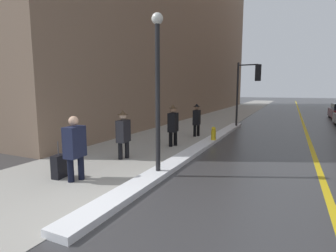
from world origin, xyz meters
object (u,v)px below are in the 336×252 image
Objects in this scene: pedestrian_trailing at (197,119)px; pedestrian_nearside at (75,145)px; lamp_post at (158,79)px; fire_hydrant at (213,135)px; pedestrian_in_fedora at (173,124)px; pedestrian_in_glasses at (123,133)px; rolling_suitcase at (59,167)px; traffic_light_near at (250,81)px.

pedestrian_nearside is at bearing -10.93° from pedestrian_trailing.
fire_hydrant is at bearing 88.03° from lamp_post.
lamp_post is at bearing 12.01° from pedestrian_in_fedora.
rolling_suitcase is (-0.39, -2.25, -0.56)m from pedestrian_in_glasses.
pedestrian_in_glasses is (-2.63, -8.63, -1.85)m from traffic_light_near.
pedestrian_trailing is at bearing 169.07° from pedestrian_nearside.
lamp_post is 2.57× the size of pedestrian_trailing.
pedestrian_in_glasses is 2.53m from pedestrian_in_fedora.
traffic_light_near is at bearing 156.34° from pedestrian_in_fedora.
lamp_post reaches higher than pedestrian_in_fedora.
pedestrian_in_fedora is (0.65, 2.45, 0.04)m from pedestrian_in_glasses.
pedestrian_nearside is (-2.50, -10.84, -1.83)m from traffic_light_near.
pedestrian_nearside is 1.01× the size of pedestrian_in_glasses.
pedestrian_trailing is 2.25× the size of fire_hydrant.
pedestrian_trailing is (-1.86, -3.69, -1.85)m from traffic_light_near.
fire_hydrant is (0.16, 4.73, -2.14)m from lamp_post.
rolling_suitcase is (-2.16, -1.22, -2.18)m from lamp_post.
lamp_post is 2.56× the size of pedestrian_in_glasses.
pedestrian_nearside is 4.69m from pedestrian_in_fedora.
rolling_suitcase is 1.36× the size of fire_hydrant.
traffic_light_near reaches higher than fire_hydrant.
pedestrian_in_glasses is 1.66× the size of rolling_suitcase.
lamp_post is 5.78× the size of fire_hydrant.
pedestrian_in_glasses is 0.95× the size of pedestrian_in_fedora.
lamp_post is 2.53× the size of pedestrian_nearside.
pedestrian_in_fedora is 1.74× the size of rolling_suitcase.
traffic_light_near is 11.54m from rolling_suitcase.
pedestrian_in_glasses reaches higher than rolling_suitcase.
pedestrian_in_fedora reaches higher than pedestrian_in_glasses.
pedestrian_trailing is (-1.00, 5.96, -1.62)m from lamp_post.
lamp_post reaches higher than pedestrian_trailing.
lamp_post reaches higher than traffic_light_near.
pedestrian_in_fedora is at bearing -105.24° from traffic_light_near.
traffic_light_near is at bearing 158.58° from rolling_suitcase.
rolling_suitcase is at bearing -15.05° from pedestrian_trailing.
traffic_light_near is at bearing 157.13° from pedestrian_in_glasses.
lamp_post reaches higher than pedestrian_nearside.
pedestrian_trailing reaches higher than fire_hydrant.
pedestrian_in_glasses reaches higher than fire_hydrant.
pedestrian_in_glasses is 2.26× the size of fire_hydrant.
traffic_light_near reaches higher than pedestrian_in_fedora.
rolling_suitcase is (-0.53, -0.03, -0.59)m from pedestrian_nearside.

